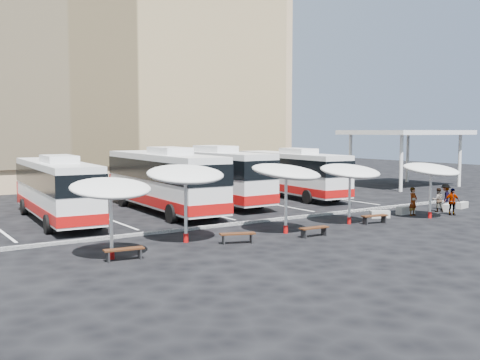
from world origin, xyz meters
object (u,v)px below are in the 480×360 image
sunshade_4 (431,170)px  conc_bench_3 (462,205)px  bus_1 (163,179)px  bus_2 (207,174)px  bus_0 (56,187)px  passenger_0 (413,202)px  wood_bench_3 (375,217)px  conc_bench_0 (380,214)px  wood_bench_2 (314,229)px  sunshade_2 (286,172)px  passenger_3 (445,197)px  wood_bench_0 (124,251)px  passenger_2 (452,202)px  sunshade_0 (111,189)px  passenger_1 (438,200)px  wood_bench_1 (237,235)px  sunshade_3 (350,171)px  sunshade_1 (185,175)px  conc_bench_1 (406,210)px  bus_3 (291,172)px  conc_bench_2 (448,207)px

sunshade_4 → conc_bench_3: size_ratio=3.02×
bus_1 → bus_2: 4.88m
bus_0 → passenger_0: bus_0 is taller
wood_bench_3 → conc_bench_0: (1.83, 1.29, -0.16)m
conc_bench_0 → wood_bench_3: bearing=-144.8°
wood_bench_2 → passenger_0: (9.56, 1.91, 0.50)m
sunshade_2 → passenger_3: 14.00m
passenger_0 → sunshade_4: bearing=-97.0°
wood_bench_0 → passenger_2: (21.29, 0.37, 0.45)m
sunshade_0 → passenger_1: sunshade_0 is taller
wood_bench_2 → passenger_1: passenger_1 is taller
bus_0 → wood_bench_2: size_ratio=7.67×
passenger_1 → sunshade_0: bearing=34.0°
wood_bench_1 → conc_bench_0: size_ratio=1.45×
wood_bench_3 → wood_bench_1: bearing=-177.4°
wood_bench_0 → wood_bench_1: bearing=3.0°
conc_bench_0 → passenger_2: (4.52, -1.64, 0.61)m
bus_2 → passenger_3: (11.19, -11.42, -1.25)m
wood_bench_1 → conc_bench_0: (11.20, 1.72, -0.16)m
sunshade_2 → wood_bench_0: size_ratio=2.75×
passenger_1 → bus_1: bearing=-2.7°
sunshade_3 → passenger_2: size_ratio=2.14×
conc_bench_0 → sunshade_1: bearing=-179.4°
conc_bench_3 → wood_bench_0: bearing=-175.6°
wood_bench_0 → conc_bench_1: 19.39m
sunshade_0 → sunshade_2: size_ratio=0.77×
wood_bench_0 → conc_bench_0: (16.78, 2.01, -0.16)m
sunshade_1 → conc_bench_0: (13.01, 0.15, -2.93)m
sunshade_4 → passenger_0: bearing=89.9°
bus_2 → conc_bench_3: (12.88, -11.54, -1.90)m
bus_2 → sunshade_0: (-11.95, -12.93, 0.74)m
wood_bench_3 → passenger_3: passenger_3 is taller
bus_2 → passenger_2: bus_2 is taller
wood_bench_1 → conc_bench_0: wood_bench_1 is taller
bus_3 → wood_bench_2: 16.53m
sunshade_0 → conc_bench_0: sunshade_0 is taller
sunshade_2 → sunshade_1: bearing=172.0°
sunshade_0 → passenger_3: bearing=3.7°
wood_bench_3 → passenger_1: 6.93m
bus_2 → passenger_1: bearing=-50.4°
sunshade_4 → passenger_1: bearing=28.1°
wood_bench_0 → conc_bench_1: conc_bench_1 is taller
bus_3 → wood_bench_1: (-13.39, -12.87, -1.57)m
conc_bench_2 → passenger_3: size_ratio=0.71×
bus_0 → wood_bench_1: 12.31m
bus_3 → conc_bench_0: bus_3 is taller
sunshade_3 → wood_bench_1: (-8.14, -1.14, -2.53)m
wood_bench_2 → passenger_3: bearing=10.1°
bus_3 → passenger_1: (2.82, -11.44, -1.20)m
sunshade_3 → wood_bench_1: bearing=-172.0°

